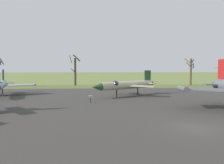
{
  "coord_description": "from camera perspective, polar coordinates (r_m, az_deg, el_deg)",
  "views": [
    {
      "loc": [
        -7.82,
        -17.49,
        4.66
      ],
      "look_at": [
        -5.73,
        12.72,
        2.95
      ],
      "focal_mm": 37.35,
      "sensor_mm": 36.0,
      "label": 1
    }
  ],
  "objects": [
    {
      "name": "grass_verge_strip",
      "position": [
        61.63,
        3.34,
        -1.09
      ],
      "size": [
        156.69,
        12.0,
        0.06
      ],
      "primitive_type": "cube",
      "color": "#5A6430",
      "rests_on": "ground"
    },
    {
      "name": "jet_fighter_rear_right",
      "position": [
        43.89,
        -25.67,
        -0.72
      ],
      "size": [
        11.79,
        13.52,
        4.56
      ],
      "color": "#8EA3B2",
      "rests_on": "ground"
    },
    {
      "name": "bare_tree_center",
      "position": [
        69.71,
        18.72,
        2.71
      ],
      "size": [
        2.94,
        2.76,
        7.64
      ],
      "color": "brown",
      "rests_on": "ground"
    },
    {
      "name": "jet_fighter_front_right",
      "position": [
        39.49,
        3.41,
        -0.71
      ],
      "size": [
        11.99,
        9.88,
        4.4
      ],
      "color": "#B7B293",
      "rests_on": "ground"
    },
    {
      "name": "info_placard_front_right",
      "position": [
        32.07,
        -5.3,
        -3.97
      ],
      "size": [
        0.58,
        0.34,
        1.04
      ],
      "color": "black",
      "rests_on": "ground"
    },
    {
      "name": "bare_tree_left_of_center",
      "position": [
        65.74,
        -9.05,
        2.87
      ],
      "size": [
        3.27,
        2.62,
        8.61
      ],
      "color": "#42382D",
      "rests_on": "ground"
    },
    {
      "name": "asphalt_apron",
      "position": [
        32.82,
        9.9,
        -4.94
      ],
      "size": [
        96.69,
        46.84,
        0.05
      ],
      "primitive_type": "cube",
      "color": "#383533",
      "rests_on": "ground"
    },
    {
      "name": "ground_plane",
      "position": [
        19.71,
        19.89,
        -10.64
      ],
      "size": [
        600.0,
        600.0,
        0.0
      ],
      "primitive_type": "plane",
      "color": "olive"
    }
  ]
}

